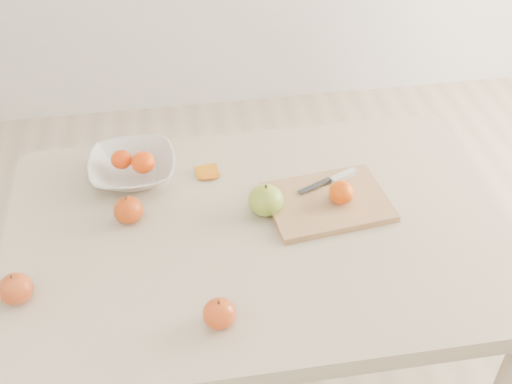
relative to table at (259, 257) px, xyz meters
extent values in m
cube|color=#C5B295|center=(0.00, 0.00, 0.08)|extent=(1.20, 0.80, 0.04)
cylinder|color=#BCAA8E|center=(-0.54, 0.34, -0.30)|extent=(0.06, 0.06, 0.71)
cylinder|color=#BCAA8E|center=(0.54, 0.34, -0.30)|extent=(0.06, 0.06, 0.71)
cube|color=tan|center=(0.18, 0.05, 0.11)|extent=(0.31, 0.25, 0.02)
ellipsoid|color=#E95C08|center=(0.21, 0.04, 0.14)|extent=(0.06, 0.06, 0.05)
imported|color=silver|center=(-0.29, 0.25, 0.13)|extent=(0.22, 0.22, 0.06)
ellipsoid|color=#DA4007|center=(-0.32, 0.26, 0.15)|extent=(0.05, 0.05, 0.05)
ellipsoid|color=#DF4007|center=(-0.26, 0.23, 0.15)|extent=(0.06, 0.06, 0.05)
cube|color=orange|center=(-0.10, 0.23, 0.10)|extent=(0.07, 0.05, 0.01)
cube|color=#C45F0D|center=(-0.10, 0.21, 0.10)|extent=(0.05, 0.04, 0.01)
cube|color=white|center=(0.24, 0.13, 0.12)|extent=(0.08, 0.05, 0.01)
cube|color=#393C41|center=(0.16, 0.10, 0.12)|extent=(0.09, 0.05, 0.00)
ellipsoid|color=olive|center=(0.02, 0.05, 0.14)|extent=(0.09, 0.09, 0.08)
ellipsoid|color=#9B1A0E|center=(-0.13, -0.27, 0.13)|extent=(0.07, 0.07, 0.06)
ellipsoid|color=maroon|center=(-0.54, -0.14, 0.13)|extent=(0.07, 0.07, 0.07)
ellipsoid|color=#8C0F04|center=(-0.30, 0.08, 0.13)|extent=(0.07, 0.07, 0.06)
camera|label=1|loc=(-0.19, -1.09, 1.15)|focal=45.00mm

